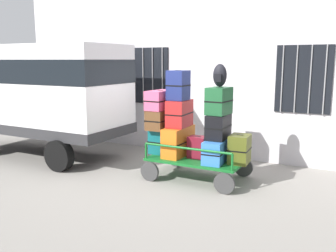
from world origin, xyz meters
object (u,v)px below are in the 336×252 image
suitcase_left_bottom (160,141)px  suitcase_right_bottom (240,149)px  suitcase_midleft_middle (179,113)px  suitcase_midright_top (219,101)px  suitcase_left_top (160,100)px  suitcase_midleft_bottom (178,141)px  suitcase_left_middle (160,119)px  suitcase_center_bottom (198,147)px  van (40,89)px  suitcase_midright_bottom (217,150)px  suitcase_midleft_top (178,85)px  suitcase_midright_middle (218,127)px  backpack (220,75)px  luggage_cart (198,161)px

suitcase_left_bottom → suitcase_right_bottom: 1.75m
suitcase_midleft_middle → suitcase_midright_top: suitcase_midright_top is taller
suitcase_left_top → suitcase_midleft_bottom: 0.95m
suitcase_left_bottom → suitcase_left_middle: (0.00, 0.01, 0.47)m
suitcase_left_middle → suitcase_center_bottom: size_ratio=1.64×
van → suitcase_right_bottom: van is taller
suitcase_midleft_middle → suitcase_midright_bottom: 1.10m
suitcase_midleft_top → suitcase_center_bottom: bearing=3.9°
suitcase_midright_middle → backpack: backpack is taller
suitcase_midleft_top → suitcase_midleft_middle: bearing=90.0°
suitcase_center_bottom → suitcase_midleft_bottom: bearing=-178.5°
suitcase_midright_bottom → backpack: 1.46m
suitcase_center_bottom → suitcase_midright_middle: (0.44, -0.01, 0.46)m
van → suitcase_midleft_top: 3.93m
suitcase_left_bottom → suitcase_right_bottom: bearing=1.2°
suitcase_midleft_bottom → suitcase_midright_top: (0.87, 0.00, 0.89)m
suitcase_midright_bottom → luggage_cart: bearing=175.9°
suitcase_midleft_bottom → suitcase_center_bottom: suitcase_midleft_bottom is taller
luggage_cart → suitcase_midleft_top: (-0.44, -0.03, 1.55)m
suitcase_midleft_bottom → suitcase_midright_top: bearing=0.3°
suitcase_midright_top → suitcase_right_bottom: bearing=3.5°
suitcase_left_top → suitcase_center_bottom: bearing=-0.4°
suitcase_midright_bottom → backpack: backpack is taller
suitcase_midright_top → suitcase_left_bottom: bearing=-179.6°
suitcase_left_middle → suitcase_midright_bottom: 1.41m
van → luggage_cart: bearing=0.5°
suitcase_midleft_top → suitcase_center_bottom: (0.44, 0.03, -1.25)m
suitcase_midleft_top → suitcase_left_top: bearing=175.3°
suitcase_midright_bottom → suitcase_midleft_top: bearing=-179.9°
van → suitcase_midleft_top: bearing=0.0°
suitcase_midright_bottom → suitcase_center_bottom: bearing=176.3°
van → suitcase_midright_bottom: 4.91m
suitcase_left_top → suitcase_midleft_middle: size_ratio=1.08×
van → suitcase_midright_middle: 4.83m
suitcase_midleft_middle → suitcase_midright_top: 0.93m
suitcase_right_bottom → suitcase_midright_top: bearing=-176.5°
luggage_cart → suitcase_midleft_middle: (-0.44, 0.03, 0.97)m
suitcase_left_top → suitcase_midright_top: (1.31, -0.01, 0.05)m
suitcase_midleft_middle → suitcase_midright_top: (0.87, -0.04, 0.31)m
suitcase_left_top → suitcase_midleft_top: 0.55m
suitcase_midleft_bottom → suitcase_midleft_middle: suitcase_midleft_middle is taller
suitcase_left_top → luggage_cart: bearing=-0.3°
suitcase_left_bottom → suitcase_midright_top: size_ratio=0.93×
suitcase_midright_top → backpack: size_ratio=1.29×
suitcase_left_bottom → suitcase_right_bottom: size_ratio=0.95×
suitcase_left_bottom → suitcase_midright_middle: suitcase_midright_middle is taller
van → luggage_cart: size_ratio=2.31×
luggage_cart → suitcase_midleft_bottom: (-0.44, -0.01, 0.38)m
suitcase_left_middle → suitcase_midright_top: suitcase_midright_top is taller
suitcase_left_bottom → suitcase_midleft_middle: (0.44, 0.05, 0.62)m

